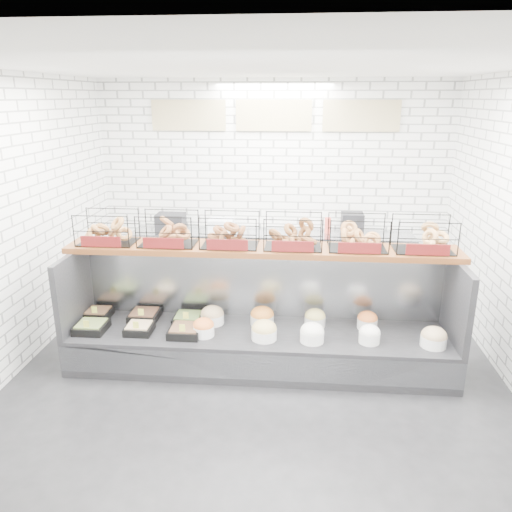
{
  "coord_description": "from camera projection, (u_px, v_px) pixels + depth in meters",
  "views": [
    {
      "loc": [
        0.38,
        -4.45,
        2.76
      ],
      "look_at": [
        -0.05,
        0.45,
        1.18
      ],
      "focal_mm": 35.0,
      "sensor_mm": 36.0,
      "label": 1
    }
  ],
  "objects": [
    {
      "name": "room_shell",
      "position": [
        262.0,
        169.0,
        5.04
      ],
      "size": [
        5.02,
        5.51,
        3.01
      ],
      "color": "white",
      "rests_on": "ground"
    },
    {
      "name": "ground",
      "position": [
        257.0,
        379.0,
        5.09
      ],
      "size": [
        5.5,
        5.5,
        0.0
      ],
      "primitive_type": "plane",
      "color": "black",
      "rests_on": "ground"
    },
    {
      "name": "bagel_shelf",
      "position": [
        261.0,
        235.0,
        5.16
      ],
      "size": [
        4.1,
        0.5,
        0.4
      ],
      "color": "#522911",
      "rests_on": "display_case"
    },
    {
      "name": "display_case",
      "position": [
        259.0,
        335.0,
        5.32
      ],
      "size": [
        4.0,
        0.9,
        1.2
      ],
      "color": "black",
      "rests_on": "ground"
    },
    {
      "name": "prep_counter",
      "position": [
        270.0,
        261.0,
        7.26
      ],
      "size": [
        4.0,
        0.6,
        1.2
      ],
      "color": "#93969B",
      "rests_on": "ground"
    }
  ]
}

